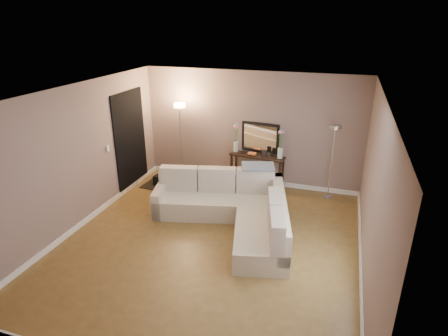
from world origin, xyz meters
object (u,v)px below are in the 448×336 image
(console_table, at_px, (254,168))
(floor_lamp_lit, at_px, (181,127))
(sectional_sofa, at_px, (234,208))
(floor_lamp_unlit, at_px, (333,148))

(console_table, xyz_separation_m, floor_lamp_lit, (-1.70, -0.18, 0.88))
(sectional_sofa, xyz_separation_m, floor_lamp_unlit, (1.64, 1.67, 0.82))
(sectional_sofa, distance_m, floor_lamp_lit, 2.56)
(sectional_sofa, height_order, floor_lamp_lit, floor_lamp_lit)
(console_table, bearing_deg, sectional_sofa, -88.23)
(sectional_sofa, bearing_deg, floor_lamp_lit, 137.93)
(floor_lamp_lit, relative_size, floor_lamp_unlit, 1.14)
(floor_lamp_lit, height_order, floor_lamp_unlit, floor_lamp_lit)
(sectional_sofa, bearing_deg, floor_lamp_unlit, 45.54)
(console_table, relative_size, floor_lamp_unlit, 0.78)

